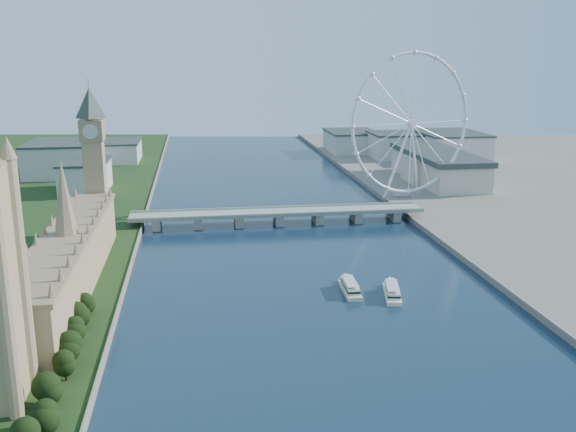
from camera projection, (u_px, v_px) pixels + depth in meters
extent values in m
cube|color=tan|center=(69.00, 264.00, 337.13)|extent=(24.00, 200.00, 28.00)
cone|color=#937A59|center=(64.00, 197.00, 328.34)|extent=(12.00, 12.00, 40.00)
cube|color=tan|center=(95.00, 177.00, 434.41)|extent=(13.00, 13.00, 80.00)
cube|color=#937A59|center=(92.00, 130.00, 426.60)|extent=(15.00, 15.00, 14.00)
pyramid|color=#2D3833|center=(89.00, 87.00, 419.75)|extent=(20.02, 20.02, 20.00)
cube|color=gray|center=(278.00, 213.00, 481.84)|extent=(220.00, 22.00, 2.00)
cube|color=gray|center=(157.00, 223.00, 470.42)|extent=(6.00, 20.00, 7.50)
cube|color=gray|center=(198.00, 222.00, 474.61)|extent=(6.00, 20.00, 7.50)
cube|color=gray|center=(239.00, 220.00, 478.80)|extent=(6.00, 20.00, 7.50)
cube|color=gray|center=(278.00, 219.00, 483.00)|extent=(6.00, 20.00, 7.50)
cube|color=gray|center=(318.00, 217.00, 487.19)|extent=(6.00, 20.00, 7.50)
cube|color=gray|center=(356.00, 216.00, 491.38)|extent=(6.00, 20.00, 7.50)
cube|color=gray|center=(394.00, 215.00, 495.57)|extent=(6.00, 20.00, 7.50)
torus|color=silver|center=(412.00, 123.00, 536.84)|extent=(113.60, 39.12, 118.60)
cylinder|color=silver|center=(412.00, 123.00, 536.84)|extent=(7.25, 6.61, 6.00)
cube|color=gray|center=(401.00, 195.00, 561.65)|extent=(14.00, 10.00, 2.00)
cube|color=beige|center=(85.00, 177.00, 582.40)|extent=(40.00, 60.00, 26.00)
cube|color=beige|center=(59.00, 159.00, 662.44)|extent=(60.00, 80.00, 32.00)
cube|color=beige|center=(118.00, 152.00, 747.41)|extent=(50.00, 70.00, 22.00)
cube|color=beige|center=(396.00, 146.00, 773.58)|extent=(60.00, 60.00, 28.00)
cube|color=beige|center=(450.00, 146.00, 762.53)|extent=(70.00, 90.00, 30.00)
cube|color=beige|center=(352.00, 142.00, 826.06)|extent=(60.00, 80.00, 24.00)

